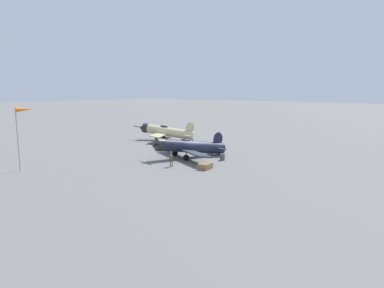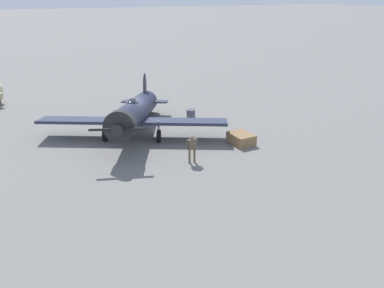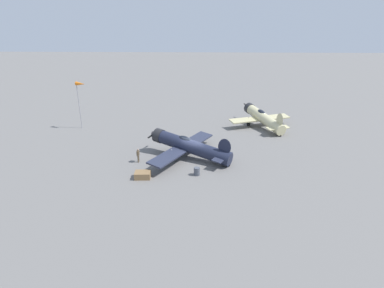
{
  "view_description": "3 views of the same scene",
  "coord_description": "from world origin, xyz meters",
  "px_view_note": "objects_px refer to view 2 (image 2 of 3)",
  "views": [
    {
      "loc": [
        37.12,
        26.85,
        9.09
      ],
      "look_at": [
        0.0,
        -0.0,
        1.8
      ],
      "focal_mm": 32.72,
      "sensor_mm": 36.0,
      "label": 1
    },
    {
      "loc": [
        23.59,
        -6.62,
        8.81
      ],
      "look_at": [
        6.0,
        1.33,
        1.1
      ],
      "focal_mm": 36.09,
      "sensor_mm": 36.0,
      "label": 2
    },
    {
      "loc": [
        -1.75,
        32.05,
        13.77
      ],
      "look_at": [
        0.0,
        -0.0,
        1.8
      ],
      "focal_mm": 28.02,
      "sensor_mm": 36.0,
      "label": 3
    }
  ],
  "objects_px": {
    "ground_crew_mechanic": "(192,146)",
    "equipment_crate": "(241,139)",
    "fuel_drum": "(191,115)",
    "airplane_foreground": "(134,113)"
  },
  "relations": [
    {
      "from": "ground_crew_mechanic",
      "to": "equipment_crate",
      "type": "xyz_separation_m",
      "value": [
        -1.31,
        3.91,
        -0.64
      ]
    },
    {
      "from": "ground_crew_mechanic",
      "to": "equipment_crate",
      "type": "relative_size",
      "value": 0.97
    },
    {
      "from": "ground_crew_mechanic",
      "to": "equipment_crate",
      "type": "distance_m",
      "value": 4.17
    },
    {
      "from": "ground_crew_mechanic",
      "to": "fuel_drum",
      "type": "xyz_separation_m",
      "value": [
        -6.73,
        2.95,
        -0.55
      ]
    },
    {
      "from": "airplane_foreground",
      "to": "ground_crew_mechanic",
      "type": "height_order",
      "value": "airplane_foreground"
    },
    {
      "from": "equipment_crate",
      "to": "airplane_foreground",
      "type": "bearing_deg",
      "value": -127.77
    },
    {
      "from": "equipment_crate",
      "to": "fuel_drum",
      "type": "relative_size",
      "value": 1.99
    },
    {
      "from": "airplane_foreground",
      "to": "fuel_drum",
      "type": "distance_m",
      "value": 4.78
    },
    {
      "from": "airplane_foreground",
      "to": "fuel_drum",
      "type": "relative_size",
      "value": 13.76
    },
    {
      "from": "airplane_foreground",
      "to": "ground_crew_mechanic",
      "type": "relative_size",
      "value": 7.16
    }
  ]
}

